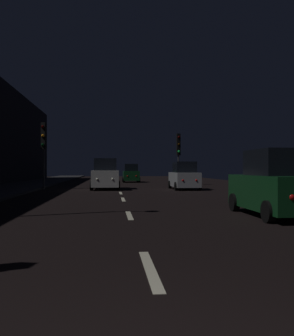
# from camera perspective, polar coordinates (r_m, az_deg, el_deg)

# --- Properties ---
(ground) EXTENTS (27.64, 84.00, 0.02)m
(ground) POSITION_cam_1_polar(r_m,az_deg,el_deg) (26.96, -4.32, -3.21)
(ground) COLOR black
(sidewalk_left) EXTENTS (4.40, 84.00, 0.15)m
(sidewalk_left) POSITION_cam_1_polar(r_m,az_deg,el_deg) (27.86, -20.21, -2.93)
(sidewalk_left) COLOR #28282B
(sidewalk_left) RESTS_ON ground
(lane_centerline) EXTENTS (0.16, 31.44, 0.01)m
(lane_centerline) POSITION_cam_1_polar(r_m,az_deg,el_deg) (19.82, -3.88, -4.31)
(lane_centerline) COLOR beige
(lane_centerline) RESTS_ON ground
(traffic_light_far_left) EXTENTS (0.36, 0.48, 4.72)m
(traffic_light_far_left) POSITION_cam_1_polar(r_m,az_deg,el_deg) (27.35, -15.57, 4.01)
(traffic_light_far_left) COLOR #38383A
(traffic_light_far_left) RESTS_ON ground
(traffic_light_far_right) EXTENTS (0.33, 0.47, 4.52)m
(traffic_light_far_right) POSITION_cam_1_polar(r_m,az_deg,el_deg) (32.77, 4.85, 3.06)
(traffic_light_far_right) COLOR #38383A
(traffic_light_far_right) RESTS_ON ground
(car_approaching_headlights) EXTENTS (1.99, 4.31, 2.17)m
(car_approaching_headlights) POSITION_cam_1_polar(r_m,az_deg,el_deg) (26.42, -6.40, -1.10)
(car_approaching_headlights) COLOR silver
(car_approaching_headlights) RESTS_ON ground
(car_distant_taillights) EXTENTS (1.78, 3.85, 1.94)m
(car_distant_taillights) POSITION_cam_1_polar(r_m,az_deg,el_deg) (39.53, -2.49, -0.90)
(car_distant_taillights) COLOR #0F3819
(car_distant_taillights) RESTS_ON ground
(car_parked_right_far) EXTENTS (1.78, 3.85, 1.94)m
(car_parked_right_far) POSITION_cam_1_polar(r_m,az_deg,el_deg) (26.13, 5.71, -1.35)
(car_parked_right_far) COLOR #A5A8AD
(car_parked_right_far) RESTS_ON ground
(car_parked_right_near) EXTENTS (1.89, 4.09, 2.06)m
(car_parked_right_near) POSITION_cam_1_polar(r_m,az_deg,el_deg) (12.20, 19.16, -2.58)
(car_parked_right_near) COLOR #0F3819
(car_parked_right_near) RESTS_ON ground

